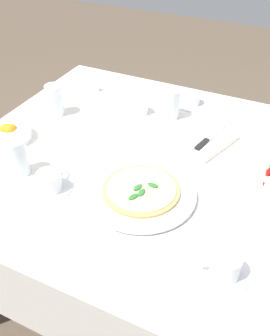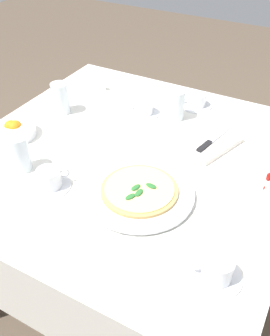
# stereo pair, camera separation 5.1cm
# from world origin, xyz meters

# --- Properties ---
(ground_plane) EXTENTS (8.00, 8.00, 0.00)m
(ground_plane) POSITION_xyz_m (0.00, 0.00, 0.00)
(ground_plane) COLOR brown
(dining_table) EXTENTS (1.14, 1.14, 0.75)m
(dining_table) POSITION_xyz_m (0.00, 0.00, 0.62)
(dining_table) COLOR white
(dining_table) RESTS_ON ground_plane
(pizza_plate) EXTENTS (0.34, 0.34, 0.02)m
(pizza_plate) POSITION_xyz_m (-0.18, -0.13, 0.76)
(pizza_plate) COLOR white
(pizza_plate) RESTS_ON dining_table
(pizza) EXTENTS (0.24, 0.24, 0.02)m
(pizza) POSITION_xyz_m (-0.18, -0.13, 0.78)
(pizza) COLOR #DBAD60
(pizza) RESTS_ON pizza_plate
(coffee_cup_right_edge) EXTENTS (0.13, 0.13, 0.06)m
(coffee_cup_right_edge) POSITION_xyz_m (0.42, -0.08, 0.78)
(coffee_cup_right_edge) COLOR white
(coffee_cup_right_edge) RESTS_ON dining_table
(coffee_cup_back_corner) EXTENTS (0.13, 0.13, 0.07)m
(coffee_cup_back_corner) POSITION_xyz_m (-0.28, 0.14, 0.78)
(coffee_cup_back_corner) COLOR white
(coffee_cup_back_corner) RESTS_ON dining_table
(coffee_cup_far_left) EXTENTS (0.13, 0.13, 0.07)m
(coffee_cup_far_left) POSITION_xyz_m (-0.36, -0.44, 0.78)
(coffee_cup_far_left) COLOR white
(coffee_cup_far_left) RESTS_ON dining_table
(coffee_cup_left_edge) EXTENTS (0.13, 0.13, 0.07)m
(coffee_cup_left_edge) POSITION_xyz_m (0.26, 0.09, 0.78)
(coffee_cup_left_edge) COLOR white
(coffee_cup_left_edge) RESTS_ON dining_table
(water_glass_near_left) EXTENTS (0.06, 0.06, 0.13)m
(water_glass_near_left) POSITION_xyz_m (-0.25, 0.28, 0.81)
(water_glass_near_left) COLOR white
(water_glass_near_left) RESTS_ON dining_table
(water_glass_near_right) EXTENTS (0.07, 0.07, 0.12)m
(water_glass_near_right) POSITION_xyz_m (0.30, -0.04, 0.81)
(water_glass_near_right) COLOR white
(water_glass_near_right) RESTS_ON dining_table
(water_glass_far_right) EXTENTS (0.07, 0.07, 0.13)m
(water_glass_far_right) POSITION_xyz_m (0.12, 0.39, 0.81)
(water_glass_far_right) COLOR white
(water_glass_far_right) RESTS_ON dining_table
(napkin_folded) EXTENTS (0.25, 0.19, 0.02)m
(napkin_folded) POSITION_xyz_m (0.18, -0.23, 0.76)
(napkin_folded) COLOR white
(napkin_folded) RESTS_ON dining_table
(dinner_knife) EXTENTS (0.19, 0.06, 0.01)m
(dinner_knife) POSITION_xyz_m (0.18, -0.23, 0.78)
(dinner_knife) COLOR silver
(dinner_knife) RESTS_ON napkin_folded
(citrus_bowl) EXTENTS (0.15, 0.15, 0.06)m
(citrus_bowl) POSITION_xyz_m (-0.11, 0.43, 0.78)
(citrus_bowl) COLOR white
(citrus_bowl) RESTS_ON dining_table
(hot_sauce_bottle) EXTENTS (0.02, 0.02, 0.08)m
(hot_sauce_bottle) POSITION_xyz_m (0.04, -0.47, 0.79)
(hot_sauce_bottle) COLOR #B7140F
(hot_sauce_bottle) RESTS_ON dining_table
(salt_shaker) EXTENTS (0.03, 0.03, 0.06)m
(salt_shaker) POSITION_xyz_m (0.06, -0.46, 0.78)
(salt_shaker) COLOR white
(salt_shaker) RESTS_ON dining_table
(pepper_shaker) EXTENTS (0.03, 0.03, 0.06)m
(pepper_shaker) POSITION_xyz_m (0.01, -0.48, 0.78)
(pepper_shaker) COLOR white
(pepper_shaker) RESTS_ON dining_table
(menu_card) EXTENTS (0.02, 0.09, 0.06)m
(menu_card) POSITION_xyz_m (0.37, 0.38, 0.78)
(menu_card) COLOR white
(menu_card) RESTS_ON dining_table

